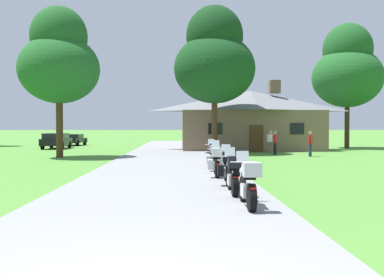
% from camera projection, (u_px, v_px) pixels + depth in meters
% --- Properties ---
extents(ground_plane, '(500.00, 500.00, 0.00)m').
position_uv_depth(ground_plane, '(168.00, 163.00, 24.81)').
color(ground_plane, '#4C8433').
extents(asphalt_driveway, '(6.40, 80.00, 0.06)m').
position_uv_depth(asphalt_driveway, '(167.00, 166.00, 22.81)').
color(asphalt_driveway, gray).
rests_on(asphalt_driveway, ground).
extents(motorcycle_silver_nearest_to_camera, '(0.66, 2.08, 1.30)m').
position_uv_depth(motorcycle_silver_nearest_to_camera, '(248.00, 184.00, 10.96)').
color(motorcycle_silver_nearest_to_camera, black).
rests_on(motorcycle_silver_nearest_to_camera, asphalt_driveway).
extents(motorcycle_green_second_in_row, '(0.66, 2.08, 1.30)m').
position_uv_depth(motorcycle_green_second_in_row, '(233.00, 174.00, 13.20)').
color(motorcycle_green_second_in_row, black).
rests_on(motorcycle_green_second_in_row, asphalt_driveway).
extents(motorcycle_blue_third_in_row, '(0.76, 2.08, 1.30)m').
position_uv_depth(motorcycle_blue_third_in_row, '(228.00, 168.00, 15.38)').
color(motorcycle_blue_third_in_row, black).
rests_on(motorcycle_blue_third_in_row, asphalt_driveway).
extents(motorcycle_blue_fourth_in_row, '(0.74, 2.08, 1.30)m').
position_uv_depth(motorcycle_blue_fourth_in_row, '(217.00, 162.00, 17.74)').
color(motorcycle_blue_fourth_in_row, black).
rests_on(motorcycle_blue_fourth_in_row, asphalt_driveway).
extents(motorcycle_blue_fifth_in_row, '(0.84, 2.08, 1.30)m').
position_uv_depth(motorcycle_blue_fifth_in_row, '(215.00, 158.00, 20.25)').
color(motorcycle_blue_fifth_in_row, black).
rests_on(motorcycle_blue_fifth_in_row, asphalt_driveway).
extents(motorcycle_yellow_farthest_in_row, '(0.66, 2.08, 1.30)m').
position_uv_depth(motorcycle_yellow_farthest_in_row, '(213.00, 155.00, 22.43)').
color(motorcycle_yellow_farthest_in_row, black).
rests_on(motorcycle_yellow_farthest_in_row, asphalt_driveway).
extents(stone_lodge, '(12.30, 6.60, 5.96)m').
position_uv_depth(stone_lodge, '(250.00, 119.00, 39.39)').
color(stone_lodge, brown).
rests_on(stone_lodge, ground).
extents(bystander_white_shirt_near_lodge, '(0.55, 0.26, 1.69)m').
position_uv_depth(bystander_white_shirt_near_lodge, '(271.00, 141.00, 34.30)').
color(bystander_white_shirt_near_lodge, '#75664C').
rests_on(bystander_white_shirt_near_lodge, ground).
extents(bystander_red_shirt_beside_signpost, '(0.39, 0.46, 1.69)m').
position_uv_depth(bystander_red_shirt_beside_signpost, '(275.00, 141.00, 32.48)').
color(bystander_red_shirt_beside_signpost, black).
rests_on(bystander_red_shirt_beside_signpost, ground).
extents(bystander_red_shirt_by_tree, '(0.39, 0.46, 1.69)m').
position_uv_depth(bystander_red_shirt_by_tree, '(310.00, 142.00, 30.49)').
color(bystander_red_shirt_by_tree, navy).
rests_on(bystander_red_shirt_by_tree, ground).
extents(tree_by_lodge_front, '(5.99, 5.99, 10.90)m').
position_uv_depth(tree_by_lodge_front, '(215.00, 59.00, 33.84)').
color(tree_by_lodge_front, '#422D19').
rests_on(tree_by_lodge_front, ground).
extents(tree_right_of_lodge, '(6.41, 6.41, 11.46)m').
position_uv_depth(tree_right_of_lodge, '(347.00, 69.00, 42.15)').
color(tree_right_of_lodge, '#422D19').
rests_on(tree_right_of_lodge, ground).
extents(tree_left_near, '(5.18, 5.18, 9.70)m').
position_uv_depth(tree_left_near, '(59.00, 60.00, 29.47)').
color(tree_left_near, '#422D19').
rests_on(tree_left_near, ground).
extents(parked_black_suv_far_left, '(1.94, 4.61, 1.40)m').
position_uv_depth(parked_black_suv_far_left, '(56.00, 140.00, 41.45)').
color(parked_black_suv_far_left, black).
rests_on(parked_black_suv_far_left, ground).
extents(parked_black_sedan_far_left, '(2.19, 4.34, 1.20)m').
position_uv_depth(parked_black_sedan_far_left, '(73.00, 139.00, 48.44)').
color(parked_black_sedan_far_left, black).
rests_on(parked_black_sedan_far_left, ground).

